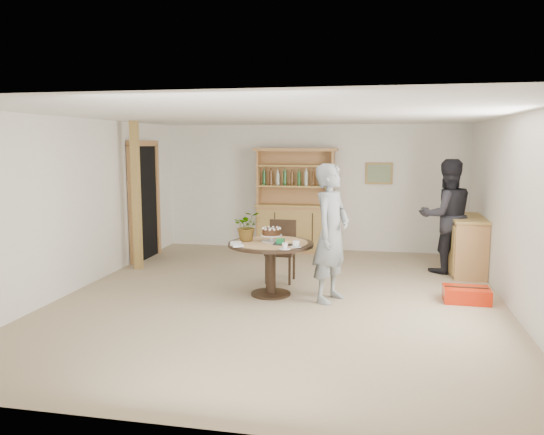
{
  "coord_description": "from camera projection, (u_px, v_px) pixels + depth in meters",
  "views": [
    {
      "loc": [
        1.28,
        -7.05,
        2.13
      ],
      "look_at": [
        -0.23,
        0.51,
        1.05
      ],
      "focal_mm": 35.0,
      "sensor_mm": 36.0,
      "label": 1
    }
  ],
  "objects": [
    {
      "name": "ground",
      "position": [
        281.0,
        297.0,
        7.39
      ],
      "size": [
        7.0,
        7.0,
        0.0
      ],
      "primitive_type": "plane",
      "color": "tan",
      "rests_on": "ground"
    },
    {
      "name": "room_shell",
      "position": [
        282.0,
        172.0,
        7.15
      ],
      "size": [
        6.04,
        7.04,
        2.52
      ],
      "color": "white",
      "rests_on": "ground"
    },
    {
      "name": "doorway",
      "position": [
        144.0,
        199.0,
        9.75
      ],
      "size": [
        0.13,
        1.1,
        2.18
      ],
      "color": "black",
      "rests_on": "ground"
    },
    {
      "name": "pine_post",
      "position": [
        136.0,
        196.0,
        8.91
      ],
      "size": [
        0.12,
        0.12,
        2.5
      ],
      "primitive_type": "cube",
      "color": "tan",
      "rests_on": "ground"
    },
    {
      "name": "hutch",
      "position": [
        296.0,
        217.0,
        10.5
      ],
      "size": [
        1.62,
        0.54,
        2.04
      ],
      "color": "#B17D4A",
      "rests_on": "ground"
    },
    {
      "name": "sideboard",
      "position": [
        466.0,
        245.0,
        8.73
      ],
      "size": [
        0.54,
        1.26,
        0.94
      ],
      "color": "#B17D4A",
      "rests_on": "ground"
    },
    {
      "name": "dining_table",
      "position": [
        271.0,
        253.0,
        7.43
      ],
      "size": [
        1.2,
        1.2,
        0.76
      ],
      "color": "black",
      "rests_on": "ground"
    },
    {
      "name": "dining_chair",
      "position": [
        281.0,
        247.0,
        8.25
      ],
      "size": [
        0.43,
        0.43,
        0.95
      ],
      "rotation": [
        0.0,
        0.0,
        -0.03
      ],
      "color": "black",
      "rests_on": "ground"
    },
    {
      "name": "birthday_cake",
      "position": [
        271.0,
        233.0,
        7.44
      ],
      "size": [
        0.3,
        0.3,
        0.2
      ],
      "color": "white",
      "rests_on": "dining_table"
    },
    {
      "name": "flower_vase",
      "position": [
        247.0,
        226.0,
        7.5
      ],
      "size": [
        0.47,
        0.44,
        0.42
      ],
      "primitive_type": "imported",
      "rotation": [
        0.0,
        0.0,
        0.35
      ],
      "color": "#3F7233",
      "rests_on": "dining_table"
    },
    {
      "name": "gift_tray",
      "position": [
        284.0,
        243.0,
        7.25
      ],
      "size": [
        0.3,
        0.2,
        0.08
      ],
      "color": "black",
      "rests_on": "dining_table"
    },
    {
      "name": "coffee_cup_a",
      "position": [
        296.0,
        244.0,
        7.06
      ],
      "size": [
        0.15,
        0.15,
        0.09
      ],
      "color": "white",
      "rests_on": "dining_table"
    },
    {
      "name": "coffee_cup_b",
      "position": [
        285.0,
        247.0,
        6.91
      ],
      "size": [
        0.15,
        0.15,
        0.08
      ],
      "color": "white",
      "rests_on": "dining_table"
    },
    {
      "name": "napkins",
      "position": [
        237.0,
        244.0,
        7.18
      ],
      "size": [
        0.24,
        0.33,
        0.03
      ],
      "color": "white",
      "rests_on": "dining_table"
    },
    {
      "name": "teen_boy",
      "position": [
        331.0,
        233.0,
        7.12
      ],
      "size": [
        0.67,
        0.8,
        1.87
      ],
      "primitive_type": "imported",
      "rotation": [
        0.0,
        0.0,
        1.19
      ],
      "color": "slate",
      "rests_on": "ground"
    },
    {
      "name": "adult_person",
      "position": [
        446.0,
        216.0,
        8.72
      ],
      "size": [
        1.08,
        0.95,
        1.88
      ],
      "primitive_type": "imported",
      "rotation": [
        0.0,
        0.0,
        3.44
      ],
      "color": "black",
      "rests_on": "ground"
    },
    {
      "name": "red_suitcase",
      "position": [
        466.0,
        295.0,
        7.16
      ],
      "size": [
        0.61,
        0.41,
        0.21
      ],
      "rotation": [
        0.0,
        0.0,
        -0.01
      ],
      "color": "red",
      "rests_on": "ground"
    }
  ]
}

